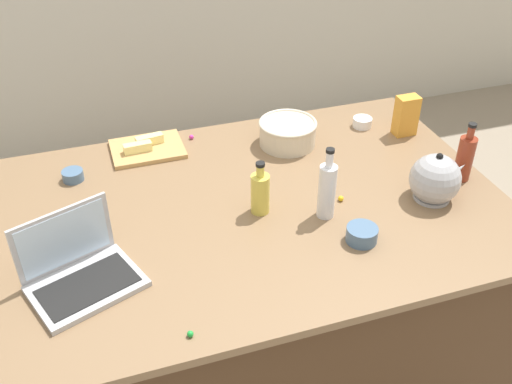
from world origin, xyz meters
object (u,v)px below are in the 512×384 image
(bottle_vinegar, at_px, (327,190))
(butter_stick_right, at_px, (149,140))
(ramekin_small, at_px, (362,122))
(ramekin_medium, at_px, (362,234))
(ramekin_wide, at_px, (73,175))
(butter_stick_left, at_px, (138,147))
(laptop, at_px, (79,270))
(mixing_bowl_large, at_px, (288,132))
(bottle_soy, at_px, (465,157))
(bottle_oil, at_px, (259,192))
(candy_bag, at_px, (406,116))
(cutting_board, at_px, (147,149))
(kettle, at_px, (435,180))

(bottle_vinegar, height_order, butter_stick_right, bottle_vinegar)
(ramekin_small, height_order, ramekin_medium, ramekin_medium)
(ramekin_wide, bearing_deg, butter_stick_left, 20.83)
(laptop, distance_m, mixing_bowl_large, 1.03)
(mixing_bowl_large, bearing_deg, bottle_soy, -39.80)
(bottle_oil, bearing_deg, butter_stick_left, 124.17)
(ramekin_small, bearing_deg, ramekin_wide, -178.50)
(candy_bag, bearing_deg, bottle_soy, -85.09)
(laptop, relative_size, cutting_board, 1.29)
(bottle_vinegar, relative_size, bottle_soy, 1.14)
(mixing_bowl_large, distance_m, bottle_vinegar, 0.49)
(cutting_board, relative_size, butter_stick_right, 2.59)
(ramekin_medium, xyz_separation_m, ramekin_wide, (-0.86, 0.66, -0.01))
(bottle_oil, bearing_deg, kettle, -11.05)
(ramekin_small, bearing_deg, cutting_board, 174.40)
(bottle_oil, bearing_deg, mixing_bowl_large, 57.39)
(cutting_board, bearing_deg, mixing_bowl_large, -12.88)
(bottle_vinegar, distance_m, butter_stick_left, 0.81)
(kettle, xyz_separation_m, candy_bag, (0.14, 0.44, 0.01))
(butter_stick_left, xyz_separation_m, candy_bag, (1.09, -0.18, 0.05))
(mixing_bowl_large, distance_m, bottle_oil, 0.47)
(bottle_soy, relative_size, cutting_board, 0.81)
(butter_stick_left, height_order, ramekin_medium, butter_stick_left)
(cutting_board, bearing_deg, butter_stick_left, -150.32)
(laptop, bearing_deg, butter_stick_left, 67.39)
(butter_stick_right, bearing_deg, candy_bag, -12.13)
(mixing_bowl_large, height_order, kettle, kettle)
(kettle, distance_m, butter_stick_left, 1.13)
(cutting_board, distance_m, butter_stick_right, 0.04)
(kettle, bearing_deg, cutting_board, 144.81)
(butter_stick_right, bearing_deg, kettle, -36.59)
(ramekin_medium, bearing_deg, bottle_oil, 136.05)
(ramekin_medium, bearing_deg, butter_stick_right, 124.45)
(kettle, relative_size, ramekin_wide, 2.72)
(bottle_soy, xyz_separation_m, ramekin_small, (-0.17, 0.48, -0.07))
(butter_stick_left, bearing_deg, candy_bag, -9.24)
(ramekin_small, xyz_separation_m, candy_bag, (0.14, -0.11, 0.06))
(butter_stick_right, bearing_deg, mixing_bowl_large, -15.48)
(bottle_vinegar, bearing_deg, kettle, -3.82)
(butter_stick_left, distance_m, ramekin_medium, 0.96)
(bottle_oil, height_order, bottle_soy, bottle_soy)
(mixing_bowl_large, height_order, butter_stick_left, mixing_bowl_large)
(bottle_soy, bearing_deg, cutting_board, 152.36)
(laptop, xyz_separation_m, kettle, (1.22, 0.04, 0.03))
(butter_stick_right, xyz_separation_m, ramekin_medium, (0.55, -0.80, -0.01))
(ramekin_wide, bearing_deg, ramekin_medium, -37.27)
(cutting_board, relative_size, candy_bag, 1.67)
(mixing_bowl_large, bearing_deg, kettle, -55.30)
(candy_bag, bearing_deg, butter_stick_right, 167.87)
(butter_stick_left, bearing_deg, laptop, -112.61)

